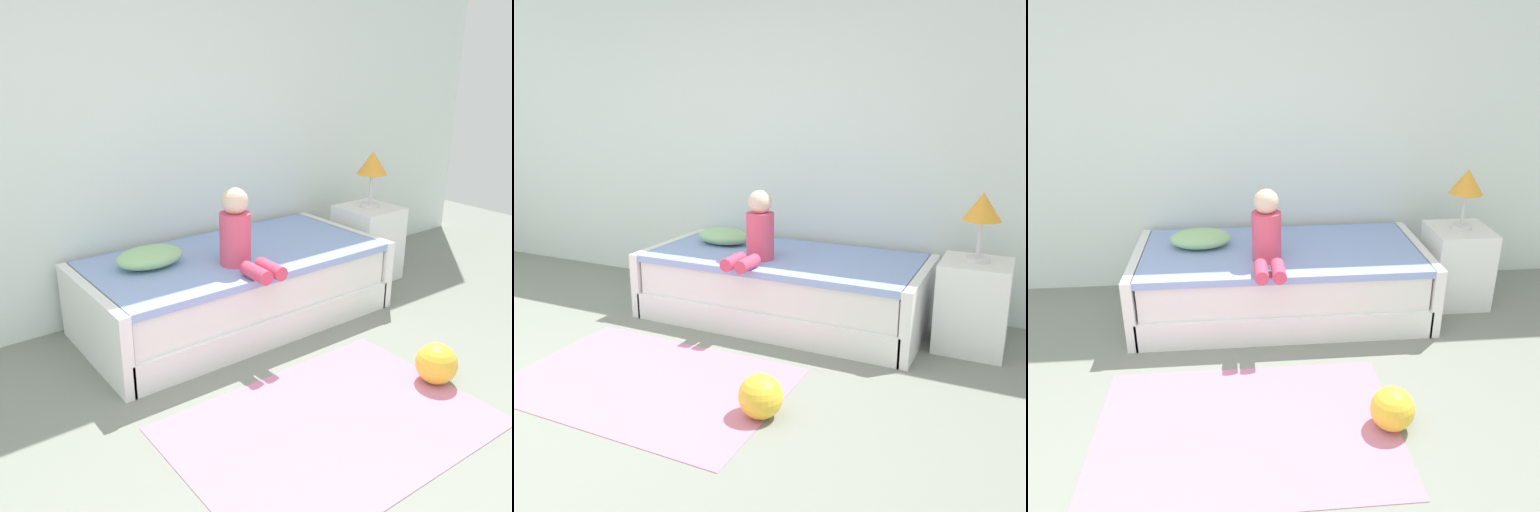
# 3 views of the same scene
# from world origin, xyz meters

# --- Properties ---
(wall_rear) EXTENTS (7.20, 0.10, 2.90)m
(wall_rear) POSITION_xyz_m (0.00, 2.60, 1.45)
(wall_rear) COLOR silver
(wall_rear) RESTS_ON ground
(bed) EXTENTS (2.11, 1.00, 0.50)m
(bed) POSITION_xyz_m (0.52, 2.00, 0.25)
(bed) COLOR white
(bed) RESTS_ON ground
(nightstand) EXTENTS (0.44, 0.44, 0.60)m
(nightstand) POSITION_xyz_m (1.87, 2.04, 0.30)
(nightstand) COLOR white
(nightstand) RESTS_ON ground
(table_lamp) EXTENTS (0.24, 0.24, 0.45)m
(table_lamp) POSITION_xyz_m (1.87, 2.04, 0.94)
(table_lamp) COLOR silver
(table_lamp) RESTS_ON nightstand
(child_figure) EXTENTS (0.20, 0.51, 0.50)m
(child_figure) POSITION_xyz_m (0.41, 1.77, 0.70)
(child_figure) COLOR #E04C6B
(child_figure) RESTS_ON bed
(pillow) EXTENTS (0.44, 0.30, 0.13)m
(pillow) POSITION_xyz_m (-0.05, 2.10, 0.56)
(pillow) COLOR #99CC8C
(pillow) RESTS_ON bed
(toy_ball) EXTENTS (0.24, 0.24, 0.24)m
(toy_ball) POSITION_xyz_m (1.00, 0.65, 0.12)
(toy_ball) COLOR yellow
(toy_ball) RESTS_ON ground
(area_rug) EXTENTS (1.60, 1.10, 0.01)m
(area_rug) POSITION_xyz_m (0.23, 0.70, 0.00)
(area_rug) COLOR pink
(area_rug) RESTS_ON ground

